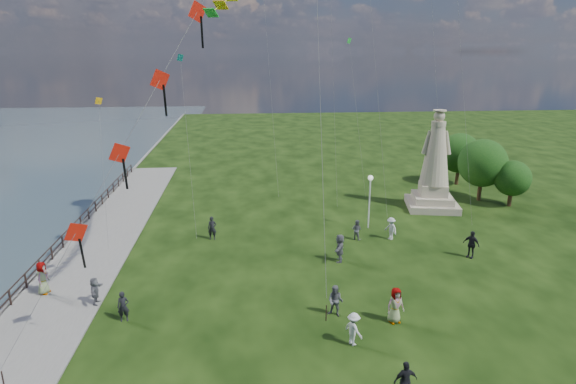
{
  "coord_description": "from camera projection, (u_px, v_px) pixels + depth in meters",
  "views": [
    {
      "loc": [
        -3.49,
        -18.62,
        13.32
      ],
      "look_at": [
        -1.0,
        8.0,
        5.5
      ],
      "focal_mm": 30.0,
      "sensor_mm": 36.0,
      "label": 1
    }
  ],
  "objects": [
    {
      "name": "person_7",
      "position": [
        357.0,
        230.0,
        35.28
      ],
      "size": [
        0.86,
        0.81,
        1.52
      ],
      "primitive_type": "imported",
      "rotation": [
        0.0,
        0.0,
        2.49
      ],
      "color": "#595960",
      "rests_on": "ground"
    },
    {
      "name": "person_8",
      "position": [
        391.0,
        229.0,
        35.28
      ],
      "size": [
        1.01,
        1.22,
        1.68
      ],
      "primitive_type": "imported",
      "rotation": [
        0.0,
        0.0,
        -1.08
      ],
      "color": "silver",
      "rests_on": "ground"
    },
    {
      "name": "small_kites",
      "position": [
        323.0,
        34.0,
        40.17
      ],
      "size": [
        28.79,
        16.61,
        32.6
      ],
      "color": "teal",
      "rests_on": "ground"
    },
    {
      "name": "person_3",
      "position": [
        406.0,
        380.0,
        18.98
      ],
      "size": [
        1.04,
        0.62,
        1.68
      ],
      "primitive_type": "imported",
      "rotation": [
        0.0,
        0.0,
        3.27
      ],
      "color": "black",
      "rests_on": "ground"
    },
    {
      "name": "person_6",
      "position": [
        212.0,
        228.0,
        35.26
      ],
      "size": [
        0.64,
        0.42,
        1.75
      ],
      "primitive_type": "imported",
      "rotation": [
        0.0,
        0.0,
        -0.01
      ],
      "color": "black",
      "rests_on": "ground"
    },
    {
      "name": "lamppost",
      "position": [
        370.0,
        190.0,
        36.99
      ],
      "size": [
        0.39,
        0.39,
        4.25
      ],
      "color": "silver",
      "rests_on": "ground"
    },
    {
      "name": "person_9",
      "position": [
        471.0,
        244.0,
        32.13
      ],
      "size": [
        1.15,
        1.21,
        1.88
      ],
      "primitive_type": "imported",
      "rotation": [
        0.0,
        0.0,
        -0.87
      ],
      "color": "black",
      "rests_on": "ground"
    },
    {
      "name": "person_4",
      "position": [
        395.0,
        305.0,
        24.39
      ],
      "size": [
        1.03,
        0.76,
        1.9
      ],
      "primitive_type": "imported",
      "rotation": [
        0.0,
        0.0,
        0.22
      ],
      "color": "#595960",
      "rests_on": "ground"
    },
    {
      "name": "person_11",
      "position": [
        340.0,
        248.0,
        31.54
      ],
      "size": [
        1.18,
        1.88,
        1.88
      ],
      "primitive_type": "imported",
      "rotation": [
        0.0,
        0.0,
        4.45
      ],
      "color": "#595960",
      "rests_on": "ground"
    },
    {
      "name": "person_10",
      "position": [
        43.0,
        280.0,
        27.14
      ],
      "size": [
        0.65,
        0.98,
        1.91
      ],
      "primitive_type": "imported",
      "rotation": [
        0.0,
        0.0,
        1.48
      ],
      "color": "#595960",
      "rests_on": "ground"
    },
    {
      "name": "person_1",
      "position": [
        336.0,
        301.0,
        25.01
      ],
      "size": [
        0.97,
        0.85,
        1.71
      ],
      "primitive_type": "imported",
      "rotation": [
        0.0,
        0.0,
        -0.5
      ],
      "color": "#595960",
      "rests_on": "ground"
    },
    {
      "name": "person_0",
      "position": [
        123.0,
        307.0,
        24.54
      ],
      "size": [
        0.64,
        0.47,
        1.62
      ],
      "primitive_type": "imported",
      "rotation": [
        0.0,
        0.0,
        0.15
      ],
      "color": "black",
      "rests_on": "ground"
    },
    {
      "name": "waterfront",
      "position": [
        53.0,
        282.0,
        29.1
      ],
      "size": [
        200.0,
        200.0,
        1.51
      ],
      "color": "#2D3D43",
      "rests_on": "ground"
    },
    {
      "name": "statue",
      "position": [
        434.0,
        172.0,
        41.76
      ],
      "size": [
        4.99,
        4.99,
        8.63
      ],
      "rotation": [
        0.0,
        0.0,
        -0.2
      ],
      "color": "tan",
      "rests_on": "ground"
    },
    {
      "name": "red_kite_train",
      "position": [
        157.0,
        90.0,
        22.31
      ],
      "size": [
        10.16,
        9.35,
        18.8
      ],
      "color": "black",
      "rests_on": "ground"
    },
    {
      "name": "tree_row",
      "position": [
        478.0,
        162.0,
        45.64
      ],
      "size": [
        5.68,
        11.14,
        5.74
      ],
      "color": "#382314",
      "rests_on": "ground"
    },
    {
      "name": "person_2",
      "position": [
        353.0,
        329.0,
        22.55
      ],
      "size": [
        1.01,
        1.18,
        1.63
      ],
      "primitive_type": "imported",
      "rotation": [
        0.0,
        0.0,
        2.11
      ],
      "color": "silver",
      "rests_on": "ground"
    },
    {
      "name": "person_5",
      "position": [
        95.0,
        292.0,
        26.08
      ],
      "size": [
        0.66,
        1.45,
        1.54
      ],
      "primitive_type": "imported",
      "rotation": [
        0.0,
        0.0,
        1.54
      ],
      "color": "#595960",
      "rests_on": "ground"
    }
  ]
}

